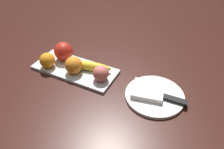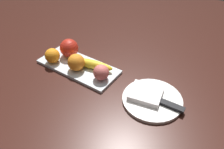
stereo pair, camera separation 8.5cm
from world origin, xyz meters
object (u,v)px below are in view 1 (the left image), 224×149
at_px(orange_near_apple, 47,60).
at_px(orange_near_banana, 74,65).
at_px(fruit_tray, 75,69).
at_px(knife, 170,99).
at_px(banana, 89,66).
at_px(dinner_plate, 155,96).
at_px(folded_napkin, 148,90).
at_px(apple, 63,51).
at_px(peach, 101,73).

height_order(orange_near_apple, orange_near_banana, orange_near_banana).
distance_m(fruit_tray, knife, 0.41).
bearing_deg(knife, banana, -6.01).
height_order(dinner_plate, folded_napkin, folded_napkin).
height_order(apple, folded_napkin, apple).
height_order(fruit_tray, orange_near_banana, orange_near_banana).
bearing_deg(knife, apple, -6.89).
distance_m(peach, knife, 0.28).
xyz_separation_m(banana, orange_near_banana, (0.05, 0.04, 0.02)).
bearing_deg(orange_near_apple, banana, -160.28).
bearing_deg(peach, orange_near_banana, 3.55).
height_order(folded_napkin, knife, folded_napkin).
xyz_separation_m(apple, banana, (-0.14, 0.02, -0.02)).
distance_m(banana, orange_near_banana, 0.07).
relative_size(fruit_tray, peach, 5.65).
height_order(fruit_tray, banana, banana).
xyz_separation_m(dinner_plate, folded_napkin, (0.03, 0.00, 0.02)).
distance_m(apple, orange_near_banana, 0.11).
distance_m(banana, orange_near_apple, 0.18).
xyz_separation_m(apple, folded_napkin, (-0.41, 0.04, -0.03)).
bearing_deg(banana, apple, -19.26).
xyz_separation_m(apple, orange_near_banana, (-0.09, 0.06, -0.01)).
xyz_separation_m(fruit_tray, banana, (-0.06, -0.02, 0.03)).
relative_size(apple, banana, 0.44).
height_order(orange_near_banana, knife, orange_near_banana).
relative_size(orange_near_apple, knife, 0.36).
height_order(orange_near_banana, dinner_plate, orange_near_banana).
xyz_separation_m(orange_near_banana, peach, (-0.12, -0.01, -0.00)).
height_order(fruit_tray, peach, peach).
height_order(peach, dinner_plate, peach).
xyz_separation_m(apple, dinner_plate, (-0.43, 0.04, -0.05)).
bearing_deg(banana, orange_near_apple, 7.01).
bearing_deg(folded_napkin, banana, -4.24).
height_order(apple, knife, apple).
distance_m(fruit_tray, folded_napkin, 0.33).
xyz_separation_m(orange_near_apple, peach, (-0.24, -0.03, -0.00)).
bearing_deg(folded_napkin, orange_near_apple, 5.34).
relative_size(apple, dinner_plate, 0.38).
xyz_separation_m(fruit_tray, orange_near_apple, (0.11, 0.04, 0.04)).
xyz_separation_m(orange_near_apple, dinner_plate, (-0.46, -0.04, -0.04)).
relative_size(banana, orange_near_banana, 2.63).
bearing_deg(orange_near_banana, banana, -138.00).
bearing_deg(banana, fruit_tray, 5.32).
bearing_deg(peach, knife, -177.25).
bearing_deg(apple, folded_napkin, 174.97).
bearing_deg(orange_near_apple, peach, -173.97).
height_order(fruit_tray, apple, apple).
height_order(apple, orange_near_apple, apple).
relative_size(apple, orange_near_banana, 1.16).
bearing_deg(orange_near_apple, folded_napkin, -174.66).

